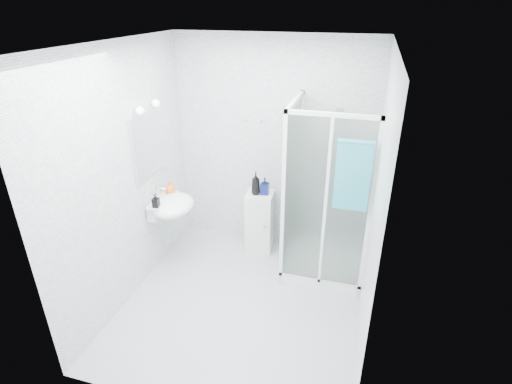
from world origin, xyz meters
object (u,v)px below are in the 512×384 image
(storage_cabinet, at_px, (260,221))
(soap_dispenser_black, at_px, (156,201))
(hand_towel, at_px, (353,174))
(shampoo_bottle_b, at_px, (265,186))
(shower_enclosure, at_px, (318,238))
(soap_dispenser_orange, at_px, (170,187))
(wall_basin, at_px, (171,205))
(shampoo_bottle_a, at_px, (256,184))

(storage_cabinet, relative_size, soap_dispenser_black, 5.09)
(hand_towel, bearing_deg, shampoo_bottle_b, 145.95)
(storage_cabinet, distance_m, soap_dispenser_black, 1.35)
(shower_enclosure, distance_m, soap_dispenser_orange, 1.81)
(shower_enclosure, xyz_separation_m, soap_dispenser_black, (-1.73, -0.51, 0.49))
(wall_basin, bearing_deg, shower_enclosure, 10.81)
(shower_enclosure, xyz_separation_m, soap_dispenser_orange, (-1.74, -0.15, 0.49))
(shower_enclosure, relative_size, shampoo_bottle_a, 7.15)
(wall_basin, xyz_separation_m, soap_dispenser_orange, (-0.08, 0.16, 0.14))
(storage_cabinet, xyz_separation_m, hand_towel, (1.08, -0.68, 1.06))
(shower_enclosure, relative_size, soap_dispenser_orange, 13.10)
(hand_towel, relative_size, soap_dispenser_orange, 4.59)
(shower_enclosure, distance_m, shampoo_bottle_a, 0.98)
(wall_basin, relative_size, shampoo_bottle_b, 2.66)
(soap_dispenser_black, bearing_deg, hand_towel, 2.94)
(wall_basin, xyz_separation_m, soap_dispenser_black, (-0.07, -0.19, 0.14))
(wall_basin, height_order, storage_cabinet, wall_basin)
(shampoo_bottle_a, bearing_deg, storage_cabinet, 33.53)
(hand_towel, xyz_separation_m, soap_dispenser_black, (-2.04, -0.10, -0.51))
(soap_dispenser_black, bearing_deg, soap_dispenser_orange, 91.55)
(shower_enclosure, height_order, shampoo_bottle_a, shower_enclosure)
(shampoo_bottle_a, bearing_deg, shampoo_bottle_b, 18.28)
(soap_dispenser_orange, xyz_separation_m, soap_dispenser_black, (0.01, -0.35, 0.00))
(storage_cabinet, relative_size, shampoo_bottle_b, 3.72)
(hand_towel, height_order, soap_dispenser_orange, hand_towel)
(shampoo_bottle_b, xyz_separation_m, soap_dispenser_orange, (-1.03, -0.44, 0.05))
(shampoo_bottle_b, height_order, soap_dispenser_orange, soap_dispenser_orange)
(shampoo_bottle_a, bearing_deg, wall_basin, -145.83)
(shampoo_bottle_a, bearing_deg, soap_dispenser_black, -140.21)
(shampoo_bottle_b, bearing_deg, storage_cabinet, -173.81)
(hand_towel, bearing_deg, soap_dispenser_black, -177.06)
(storage_cabinet, bearing_deg, soap_dispenser_black, -145.11)
(wall_basin, bearing_deg, soap_dispenser_black, -110.83)
(storage_cabinet, relative_size, hand_towel, 1.12)
(hand_towel, xyz_separation_m, shampoo_bottle_b, (-1.02, 0.69, -0.56))
(shampoo_bottle_b, bearing_deg, shower_enclosure, -22.18)
(storage_cabinet, xyz_separation_m, shampoo_bottle_a, (-0.04, -0.03, 0.53))
(storage_cabinet, bearing_deg, shower_enclosure, -24.77)
(shower_enclosure, xyz_separation_m, hand_towel, (0.31, -0.40, 1.00))
(storage_cabinet, xyz_separation_m, shampoo_bottle_b, (0.06, 0.01, 0.50))
(shampoo_bottle_b, xyz_separation_m, soap_dispenser_black, (-1.02, -0.80, 0.05))
(shower_enclosure, xyz_separation_m, wall_basin, (-1.66, -0.32, 0.35))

